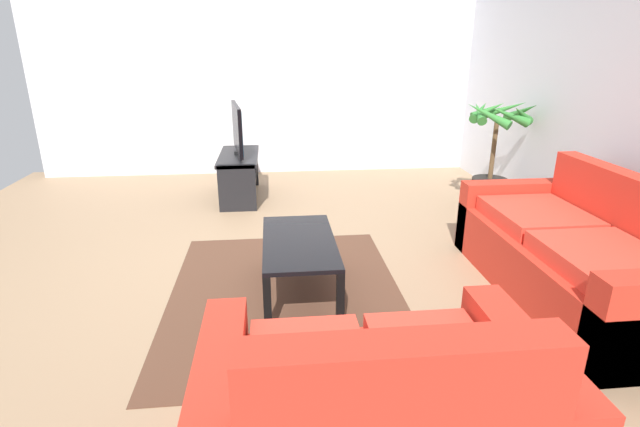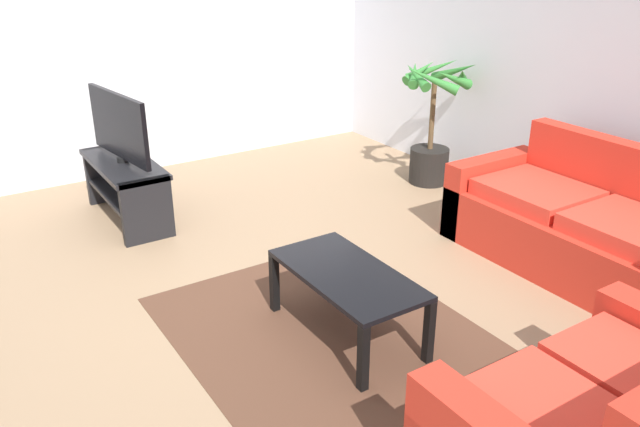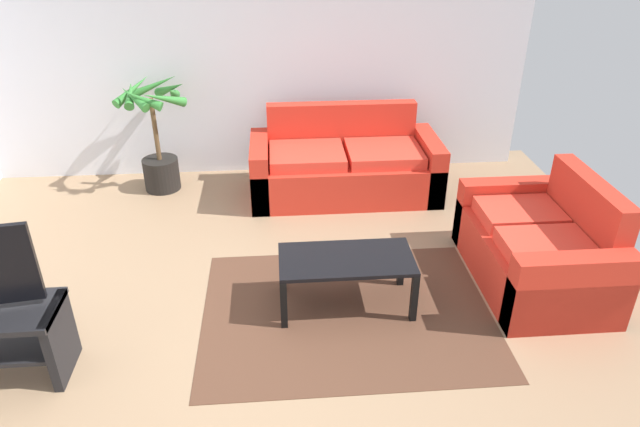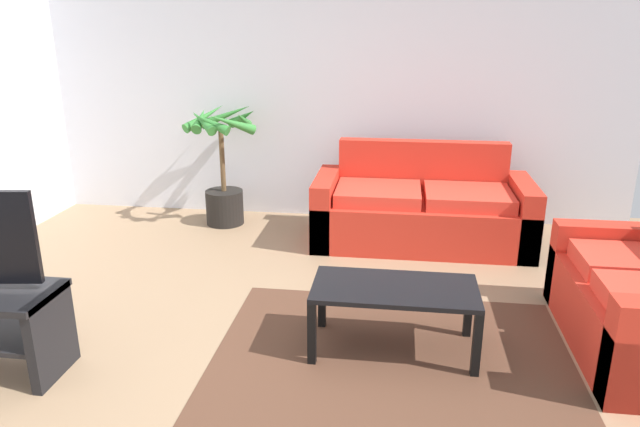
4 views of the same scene
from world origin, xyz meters
name	(u,v)px [view 3 (image 3 of 4)]	position (x,y,z in m)	size (l,w,h in m)	color
ground_plane	(258,336)	(0.00, 0.00, 0.00)	(6.60, 6.60, 0.00)	#937556
wall_back	(256,54)	(0.00, 3.00, 1.35)	(6.00, 0.06, 2.70)	silver
couch_main	(344,167)	(0.90, 2.28, 0.30)	(1.97, 0.90, 0.90)	red
couch_loveseat	(538,249)	(2.28, 0.54, 0.30)	(0.90, 1.42, 0.90)	red
coffee_table	(346,264)	(0.68, 0.32, 0.37)	(1.01, 0.51, 0.43)	black
area_rug	(347,312)	(0.68, 0.22, 0.00)	(2.20, 1.70, 0.01)	#513323
potted_palm	(157,141)	(-1.07, 2.56, 0.55)	(0.79, 0.77, 1.22)	black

